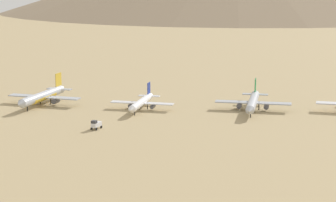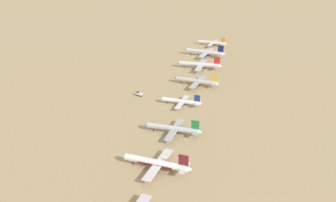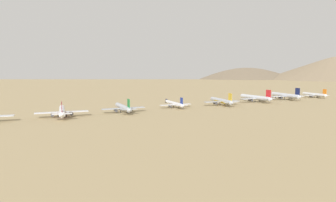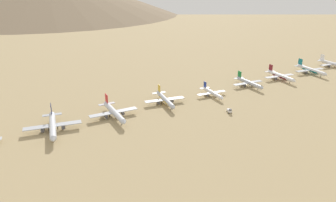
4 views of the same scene
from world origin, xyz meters
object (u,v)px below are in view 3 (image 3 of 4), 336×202
parked_jet_1 (286,95)px  parked_jet_2 (256,98)px  parked_jet_4 (175,104)px  parked_jet_5 (123,107)px  service_truck (167,101)px  parked_jet_6 (62,111)px  parked_jet_3 (221,101)px  parked_jet_0 (315,95)px

parked_jet_1 → parked_jet_2: bearing=100.2°
parked_jet_2 → parked_jet_4: bearing=98.7°
parked_jet_5 → service_truck: bearing=-46.5°
parked_jet_5 → parked_jet_6: (-7.18, 46.63, 0.21)m
parked_jet_3 → parked_jet_4: (-2.60, 49.14, -0.77)m
parked_jet_4 → parked_jet_6: bearing=101.4°
parked_jet_1 → parked_jet_6: bearing=100.0°
parked_jet_0 → parked_jet_6: size_ratio=0.87×
parked_jet_0 → parked_jet_4: bearing=98.6°
parked_jet_1 → parked_jet_2: 48.15m
parked_jet_3 → parked_jet_5: (-14.82, 99.13, -0.14)m
parked_jet_3 → service_truck: size_ratio=8.31×
parked_jet_3 → parked_jet_0: bearing=-79.6°
parked_jet_6 → parked_jet_5: bearing=-81.2°
parked_jet_3 → parked_jet_5: size_ratio=1.04×
parked_jet_1 → parked_jet_2: (-8.51, 47.39, -0.15)m
parked_jet_4 → parked_jet_5: (-12.22, 49.98, 0.63)m
parked_jet_3 → parked_jet_2: bearing=-75.8°
parked_jet_0 → service_truck: (11.45, 189.33, -1.83)m
parked_jet_4 → service_truck: parked_jet_4 is taller
parked_jet_0 → service_truck: 189.68m
parked_jet_1 → parked_jet_6: (-42.92, 242.22, -0.51)m
parked_jet_1 → service_truck: 140.68m
parked_jet_1 → parked_jet_4: 147.50m
parked_jet_2 → parked_jet_4: (-15.02, 98.21, -1.21)m
parked_jet_1 → parked_jet_3: (-20.92, 96.46, -0.58)m
parked_jet_3 → parked_jet_4: size_ratio=1.23×
parked_jet_4 → parked_jet_5: parked_jet_5 is taller
parked_jet_0 → parked_jet_2: 98.24m
parked_jet_6 → parked_jet_0: bearing=-80.5°
parked_jet_0 → parked_jet_3: size_ratio=0.89×
parked_jet_3 → parked_jet_4: bearing=93.0°
service_truck → parked_jet_0: bearing=-93.5°
parked_jet_0 → parked_jet_3: 148.68m
parked_jet_5 → service_truck: (53.19, -56.02, -2.14)m
parked_jet_2 → parked_jet_0: bearing=-81.5°
parked_jet_3 → service_truck: bearing=48.3°
parked_jet_2 → parked_jet_6: parked_jet_2 is taller
parked_jet_0 → parked_jet_5: (-41.74, 245.35, 0.30)m
parked_jet_5 → parked_jet_2: bearing=-79.6°
parked_jet_5 → service_truck: parked_jet_5 is taller
parked_jet_6 → service_truck: (60.38, -102.65, -2.35)m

